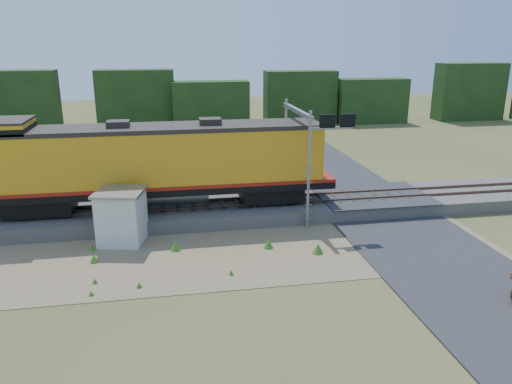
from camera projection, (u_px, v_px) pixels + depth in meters
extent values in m
plane|color=#475123|center=(289.00, 253.00, 25.46)|extent=(140.00, 140.00, 0.00)
cube|color=slate|center=(266.00, 208.00, 30.99)|extent=(70.00, 5.00, 0.80)
cube|color=brown|center=(268.00, 204.00, 30.17)|extent=(70.00, 0.10, 0.16)
cube|color=brown|center=(264.00, 197.00, 31.52)|extent=(70.00, 0.10, 0.16)
cube|color=#8C7754|center=(249.00, 251.00, 25.59)|extent=(26.00, 8.00, 0.03)
cube|color=#38383A|center=(373.00, 195.00, 32.04)|extent=(7.00, 5.20, 0.06)
cube|color=#38383A|center=(305.00, 153.00, 47.32)|extent=(7.00, 24.00, 0.08)
cube|color=#193613|center=(215.00, 101.00, 60.24)|extent=(36.00, 3.00, 6.50)
cube|color=#193613|center=(511.00, 96.00, 67.06)|extent=(50.00, 3.00, 6.00)
cube|color=black|center=(41.00, 204.00, 28.47)|extent=(3.72, 2.38, 0.93)
cube|color=black|center=(271.00, 192.00, 30.74)|extent=(3.72, 2.38, 0.93)
cube|color=black|center=(159.00, 187.00, 29.41)|extent=(20.69, 3.10, 0.37)
cylinder|color=gray|center=(160.00, 195.00, 29.56)|extent=(5.69, 1.24, 1.24)
cube|color=orange|center=(158.00, 158.00, 28.88)|extent=(19.14, 3.00, 3.21)
cube|color=maroon|center=(159.00, 182.00, 29.32)|extent=(20.69, 3.16, 0.19)
cube|color=#28231E|center=(156.00, 128.00, 28.37)|extent=(19.14, 3.05, 0.25)
cube|color=orange|center=(4.00, 128.00, 26.95)|extent=(2.69, 3.00, 0.72)
cube|color=#28231E|center=(3.00, 121.00, 26.83)|extent=(2.69, 3.05, 0.12)
cube|color=black|center=(4.00, 129.00, 26.96)|extent=(2.74, 3.05, 0.36)
cube|color=#28231E|center=(118.00, 125.00, 27.96)|extent=(1.24, 1.03, 0.47)
cube|color=#28231E|center=(210.00, 122.00, 28.83)|extent=(1.24, 1.03, 0.47)
cube|color=silver|center=(122.00, 218.00, 26.41)|extent=(2.64, 2.64, 2.77)
cube|color=gray|center=(120.00, 192.00, 25.98)|extent=(2.90, 2.90, 0.13)
cylinder|color=gray|center=(309.00, 171.00, 27.79)|extent=(0.17, 0.17, 6.75)
cylinder|color=gray|center=(285.00, 150.00, 33.06)|extent=(0.17, 0.17, 6.75)
cube|color=gray|center=(297.00, 111.00, 29.54)|extent=(0.24, 6.20, 0.24)
cube|color=gray|center=(330.00, 128.00, 27.28)|extent=(2.51, 0.14, 0.14)
cube|color=black|center=(327.00, 121.00, 27.13)|extent=(0.87, 0.14, 0.72)
cube|color=black|center=(348.00, 120.00, 27.32)|extent=(0.87, 0.14, 0.72)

